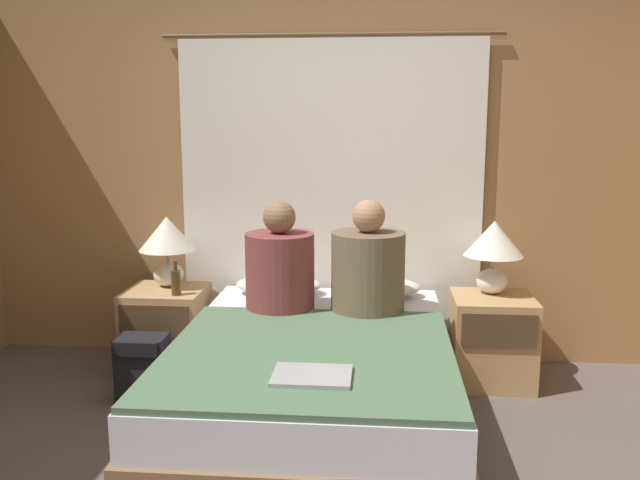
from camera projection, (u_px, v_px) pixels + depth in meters
name	position (u px, v px, depth m)	size (l,w,h in m)	color
wall_back	(331.00, 173.00, 4.46)	(4.77, 0.06, 2.50)	#A37547
curtain_panel	(330.00, 202.00, 4.43)	(2.16, 0.02, 2.13)	white
bed	(315.00, 383.00, 3.52)	(1.42, 2.05, 0.50)	olive
nightstand_left	(167.00, 330.00, 4.31)	(0.49, 0.47, 0.54)	tan
nightstand_right	(492.00, 340.00, 4.13)	(0.49, 0.47, 0.54)	tan
lamp_left	(167.00, 240.00, 4.29)	(0.36, 0.36, 0.45)	silver
lamp_right	(494.00, 246.00, 4.11)	(0.36, 0.36, 0.45)	silver
pillow_left	(279.00, 285.00, 4.30)	(0.54, 0.32, 0.12)	silver
pillow_right	(377.00, 287.00, 4.25)	(0.54, 0.32, 0.12)	silver
blanket_on_bed	(309.00, 354.00, 3.18)	(1.36, 1.40, 0.03)	#4C6B4C
person_left_in_bed	(280.00, 268.00, 3.88)	(0.40, 0.40, 0.65)	brown
person_right_in_bed	(368.00, 269.00, 3.84)	(0.42, 0.42, 0.66)	brown
beer_bottle_on_left_stand	(176.00, 282.00, 4.11)	(0.06, 0.06, 0.21)	#513819
laptop_on_bed	(312.00, 376.00, 2.85)	(0.33, 0.25, 0.02)	#9EA0A5
backpack_on_floor	(143.00, 365.00, 3.87)	(0.28, 0.21, 0.38)	black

